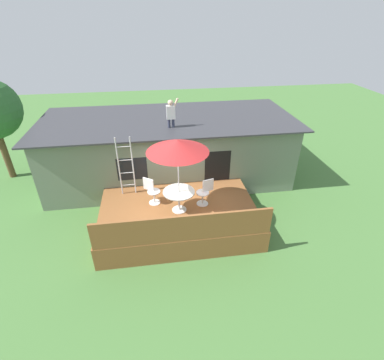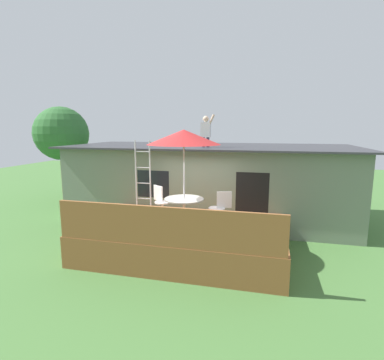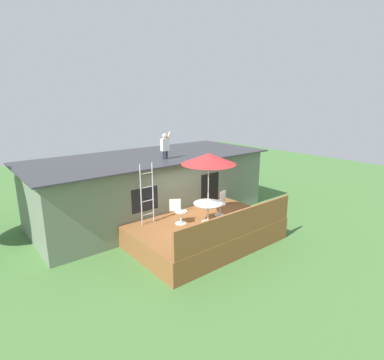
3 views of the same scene
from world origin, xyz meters
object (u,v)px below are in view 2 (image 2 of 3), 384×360
Objects in this scene: step_ladder at (143,175)px; patio_chair_left at (161,202)px; patio_umbrella at (184,137)px; person_figure at (206,129)px; patio_chair_right at (219,209)px; patio_table at (184,204)px; backyard_tree at (61,134)px.

step_ladder is 2.39× the size of patio_chair_left.
patio_umbrella is 2.29× the size of person_figure.
person_figure is at bearing -86.84° from patio_chair_right.
person_figure is (0.04, 2.69, 1.95)m from patio_table.
patio_table is 0.47× the size of step_ladder.
patio_chair_left is 1.00× the size of patio_chair_right.
backyard_tree is (-7.21, 2.08, -0.23)m from person_figure.
backyard_tree is at bearing 146.36° from patio_umbrella.
patio_chair_right is (0.90, 0.27, -0.13)m from patio_table.
backyard_tree reaches higher than patio_chair_right.
patio_table is 0.24× the size of backyard_tree.
patio_chair_left is (-0.86, 0.59, -0.13)m from patio_table.
patio_umbrella is 0.58× the size of backyard_tree.
person_figure reaches higher than step_ladder.
step_ladder is at bearing 142.46° from patio_table.
backyard_tree is at bearing 146.36° from patio_table.
patio_chair_right is (0.86, -2.43, -2.08)m from person_figure.
person_figure is at bearing 89.17° from patio_table.
patio_umbrella is at bearing 0.00° from patio_chair_right.
step_ladder is at bearing -141.51° from person_figure.
patio_table is 3.33m from person_figure.
person_figure is 3.31m from patio_chair_right.
patio_chair_left is 1.80m from patio_chair_right.
step_ladder is 6.59m from backyard_tree.
backyard_tree is (-5.47, 3.46, 1.21)m from step_ladder.
step_ladder reaches higher than patio_table.
backyard_tree is at bearing -45.58° from patio_chair_right.
patio_chair_right is (0.90, 0.27, -1.89)m from patio_umbrella.
patio_table is 1.13× the size of patio_chair_right.
patio_chair_right is at bearing 16.41° from patio_table.
patio_umbrella is at bearing -37.54° from step_ladder.
patio_umbrella is at bearing -33.64° from backyard_tree.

